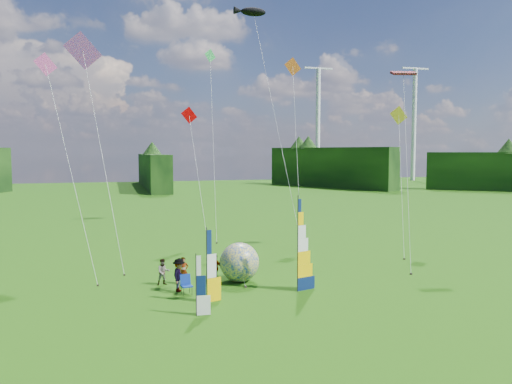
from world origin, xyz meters
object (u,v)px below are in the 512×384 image
object	(u,v)px
side_banner_left	(207,267)
kite_whale	(275,108)
feather_banner_main	(298,246)
side_banner_far	(196,286)
spectator_b	(163,272)
camp_chair	(187,285)
spectator_c	(179,275)
bol_inflatable	(239,262)
spectator_a	(184,271)
spectator_d	(216,267)

from	to	relation	value
side_banner_left	kite_whale	world-z (taller)	kite_whale
feather_banner_main	side_banner_far	size ratio (longest dim) A/B	1.80
spectator_b	camp_chair	distance (m)	2.57
spectator_b	spectator_c	size ratio (longest dim) A/B	0.82
feather_banner_main	bol_inflatable	bearing A→B (deg)	114.25
spectator_c	feather_banner_main	bearing A→B (deg)	-82.46
spectator_a	spectator_c	size ratio (longest dim) A/B	0.85
spectator_c	camp_chair	distance (m)	0.86
feather_banner_main	kite_whale	world-z (taller)	kite_whale
feather_banner_main	bol_inflatable	distance (m)	4.17
spectator_d	kite_whale	bearing A→B (deg)	-69.87
spectator_c	camp_chair	bearing A→B (deg)	-131.54
bol_inflatable	spectator_c	distance (m)	3.92
feather_banner_main	side_banner_left	size ratio (longest dim) A/B	1.37
spectator_a	spectator_b	xyz separation A→B (m)	(-1.17, 0.11, -0.03)
bol_inflatable	kite_whale	size ratio (longest dim) A/B	0.10
spectator_a	camp_chair	bearing A→B (deg)	-103.50
side_banner_left	spectator_b	size ratio (longest dim) A/B	2.46
side_banner_left	spectator_a	bearing A→B (deg)	81.36
camp_chair	spectator_b	bearing A→B (deg)	105.63
spectator_b	feather_banner_main	bearing A→B (deg)	-33.37
feather_banner_main	camp_chair	size ratio (longest dim) A/B	4.78
feather_banner_main	spectator_c	world-z (taller)	feather_banner_main
spectator_d	kite_whale	xyz separation A→B (m)	(8.49, 14.14, 10.94)
side_banner_far	kite_whale	size ratio (longest dim) A/B	0.12
side_banner_left	kite_whale	bearing A→B (deg)	44.51
spectator_b	spectator_c	xyz separation A→B (m)	(0.70, -1.66, 0.17)
bol_inflatable	side_banner_far	bearing A→B (deg)	-122.80
side_banner_left	spectator_a	size ratio (longest dim) A/B	2.38
spectator_d	side_banner_left	bearing A→B (deg)	123.89
feather_banner_main	side_banner_left	xyz separation A→B (m)	(-5.23, -0.65, -0.70)
feather_banner_main	side_banner_left	distance (m)	5.32
feather_banner_main	side_banner_far	world-z (taller)	feather_banner_main
side_banner_far	spectator_b	xyz separation A→B (m)	(-0.94, 6.01, -0.68)
side_banner_far	side_banner_left	bearing A→B (deg)	68.71
side_banner_left	camp_chair	size ratio (longest dim) A/B	3.49
side_banner_far	camp_chair	bearing A→B (deg)	92.39
spectator_b	spectator_d	distance (m)	3.16
camp_chair	kite_whale	bearing A→B (deg)	49.71
feather_banner_main	bol_inflatable	world-z (taller)	feather_banner_main
feather_banner_main	spectator_d	xyz separation A→B (m)	(-3.88, 3.71, -1.81)
feather_banner_main	bol_inflatable	size ratio (longest dim) A/B	2.20
side_banner_far	spectator_c	size ratio (longest dim) A/B	1.55
spectator_a	spectator_d	xyz separation A→B (m)	(1.98, 0.31, -0.01)
spectator_a	feather_banner_main	bearing A→B (deg)	-39.72
bol_inflatable	spectator_a	xyz separation A→B (m)	(-3.28, 0.45, -0.39)
kite_whale	spectator_b	bearing A→B (deg)	-110.33
side_banner_left	spectator_d	xyz separation A→B (m)	(1.35, 4.36, -1.11)
feather_banner_main	spectator_c	distance (m)	6.80
kite_whale	bol_inflatable	bearing A→B (deg)	-97.01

